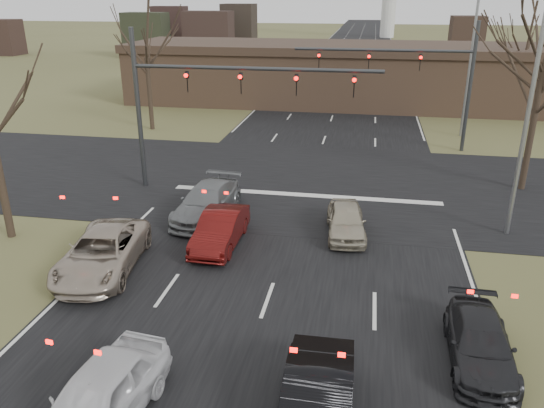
{
  "coord_description": "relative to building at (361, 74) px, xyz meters",
  "views": [
    {
      "loc": [
        2.87,
        -11.86,
        9.46
      ],
      "look_at": [
        -0.5,
        6.6,
        2.0
      ],
      "focal_mm": 35.0,
      "sensor_mm": 36.0,
      "label": 1
    }
  ],
  "objects": [
    {
      "name": "road_main",
      "position": [
        -2.0,
        22.0,
        -2.66
      ],
      "size": [
        14.0,
        300.0,
        0.02
      ],
      "primitive_type": "cube",
      "color": "black",
      "rests_on": "ground"
    },
    {
      "name": "car_grey_ahead",
      "position": [
        -6.0,
        -28.54,
        -1.93
      ],
      "size": [
        2.42,
        5.22,
        1.48
      ],
      "primitive_type": "imported",
      "rotation": [
        0.0,
        0.0,
        -0.07
      ],
      "color": "slate",
      "rests_on": "ground"
    },
    {
      "name": "building",
      "position": [
        0.0,
        0.0,
        0.0
      ],
      "size": [
        42.4,
        10.4,
        5.3
      ],
      "color": "brown",
      "rests_on": "ground"
    },
    {
      "name": "tree_left_far",
      "position": [
        -15.0,
        -13.0,
        4.68
      ],
      "size": [
        5.7,
        5.7,
        9.5
      ],
      "color": "black",
      "rests_on": "ground"
    },
    {
      "name": "tree_right_far",
      "position": [
        13.0,
        -3.0,
        4.29
      ],
      "size": [
        5.4,
        5.4,
        9.0
      ],
      "color": "black",
      "rests_on": "ground"
    },
    {
      "name": "car_silver_ahead",
      "position": [
        0.27,
        -29.34,
        -2.01
      ],
      "size": [
        1.94,
        4.0,
        1.31
      ],
      "primitive_type": "imported",
      "rotation": [
        0.0,
        0.0,
        0.1
      ],
      "color": "#B4AB92",
      "rests_on": "ground"
    },
    {
      "name": "car_charcoal_sedan",
      "position": [
        4.3,
        -37.03,
        -2.07
      ],
      "size": [
        1.76,
        4.13,
        1.19
      ],
      "primitive_type": "imported",
      "rotation": [
        0.0,
        0.0,
        -0.02
      ],
      "color": "black",
      "rests_on": "ground"
    },
    {
      "name": "mast_arm_far",
      "position": [
        4.18,
        -15.0,
        2.35
      ],
      "size": [
        11.12,
        0.24,
        8.0
      ],
      "color": "#383A3D",
      "rests_on": "ground"
    },
    {
      "name": "mast_arm_near",
      "position": [
        -7.23,
        -25.0,
        2.41
      ],
      "size": [
        12.12,
        0.24,
        8.0
      ],
      "color": "#383A3D",
      "rests_on": "ground"
    },
    {
      "name": "ground",
      "position": [
        -2.0,
        -38.0,
        -2.67
      ],
      "size": [
        360.0,
        360.0,
        0.0
      ],
      "primitive_type": "plane",
      "color": "brown",
      "rests_on": "ground"
    },
    {
      "name": "road_cross",
      "position": [
        -2.0,
        -23.0,
        -2.65
      ],
      "size": [
        200.0,
        14.0,
        0.02
      ],
      "primitive_type": "cube",
      "color": "black",
      "rests_on": "ground"
    },
    {
      "name": "streetlight_right_near",
      "position": [
        6.82,
        -28.0,
        2.92
      ],
      "size": [
        2.34,
        0.25,
        10.0
      ],
      "color": "gray",
      "rests_on": "ground"
    },
    {
      "name": "car_white_sedan",
      "position": [
        -4.81,
        -41.04,
        -1.91
      ],
      "size": [
        2.31,
        4.64,
        1.52
      ],
      "primitive_type": "imported",
      "rotation": [
        0.0,
        0.0,
        -0.12
      ],
      "color": "silver",
      "rests_on": "ground"
    },
    {
      "name": "streetlight_right_far",
      "position": [
        7.32,
        -11.0,
        2.92
      ],
      "size": [
        2.34,
        0.25,
        10.0
      ],
      "color": "gray",
      "rests_on": "ground"
    },
    {
      "name": "car_silver_suv",
      "position": [
        -8.29,
        -34.04,
        -1.93
      ],
      "size": [
        3.11,
        5.54,
        1.46
      ],
      "primitive_type": "imported",
      "rotation": [
        0.0,
        0.0,
        0.13
      ],
      "color": "#B2A290",
      "rests_on": "ground"
    },
    {
      "name": "car_black_hatch",
      "position": [
        0.17,
        -40.37,
        -1.92
      ],
      "size": [
        1.68,
        4.57,
        1.5
      ],
      "primitive_type": "imported",
      "rotation": [
        0.0,
        0.0,
        0.02
      ],
      "color": "black",
      "rests_on": "ground"
    },
    {
      "name": "car_red_ahead",
      "position": [
        -4.64,
        -31.23,
        -1.97
      ],
      "size": [
        1.51,
        4.24,
        1.39
      ],
      "primitive_type": "imported",
      "rotation": [
        0.0,
        0.0,
        -0.01
      ],
      "color": "#4F0C0B",
      "rests_on": "ground"
    }
  ]
}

